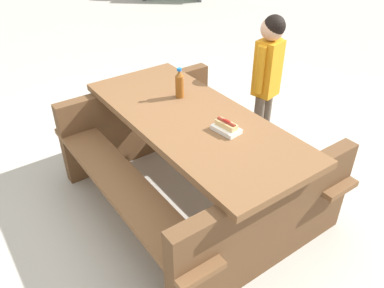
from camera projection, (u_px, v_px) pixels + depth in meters
ground_plane at (192, 199)px, 3.03m from camera, size 30.00×30.00×0.00m
picnic_table at (192, 153)px, 2.78m from camera, size 2.15×1.90×0.75m
soda_bottle at (180, 84)px, 2.79m from camera, size 0.06×0.06×0.23m
hotdog_tray at (226, 127)px, 2.43m from camera, size 0.21×0.18×0.08m
child_in_coat at (268, 69)px, 3.18m from camera, size 0.24×0.27×1.24m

